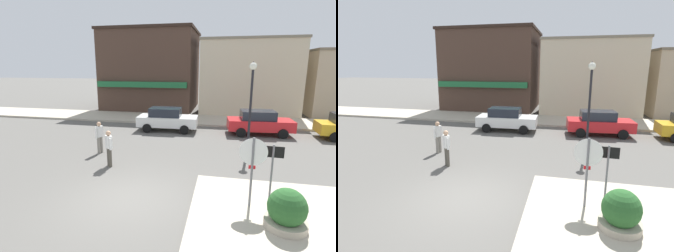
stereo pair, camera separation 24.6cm
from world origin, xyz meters
TOP-DOWN VIEW (x-y plane):
  - ground_plane at (0.00, 0.00)m, footprint 160.00×160.00m
  - sidewalk_corner at (5.27, -0.32)m, footprint 6.40×4.80m
  - kerb_far at (0.00, 13.31)m, footprint 80.00×4.00m
  - stop_sign at (3.82, 0.14)m, footprint 0.82×0.08m
  - one_way_sign at (4.39, 0.22)m, footprint 0.60×0.07m
  - planter at (4.66, -0.80)m, footprint 1.10×1.10m
  - lamp_post at (4.23, 6.12)m, footprint 0.36×0.36m
  - parked_car_nearest at (-0.82, 9.56)m, footprint 4.06×1.98m
  - parked_car_second at (5.17, 9.73)m, footprint 4.11×2.10m
  - pedestrian_crossing_near at (-3.12, 4.20)m, footprint 0.30×0.56m
  - pedestrian_crossing_far at (-1.88, 2.60)m, footprint 0.43×0.48m
  - building_corner_shop at (-4.44, 19.22)m, footprint 9.01×8.31m
  - building_storefront_left_near at (4.95, 18.29)m, footprint 8.55×6.32m
  - building_storefront_left_mid at (12.61, 19.76)m, footprint 5.17×8.06m

SIDE VIEW (x-z plane):
  - ground_plane at x=0.00m, z-range 0.00..0.00m
  - sidewalk_corner at x=5.27m, z-range 0.00..0.15m
  - kerb_far at x=0.00m, z-range 0.00..0.15m
  - planter at x=4.66m, z-range -0.05..1.17m
  - parked_car_nearest at x=-0.82m, z-range 0.03..1.59m
  - parked_car_second at x=5.17m, z-range 0.03..1.59m
  - pedestrian_crossing_near at x=-3.12m, z-range 0.06..1.67m
  - pedestrian_crossing_far at x=-1.88m, z-range 0.06..1.67m
  - one_way_sign at x=4.39m, z-range 0.28..2.38m
  - stop_sign at x=3.82m, z-range 0.37..2.67m
  - building_storefront_left_mid at x=12.61m, z-range 0.00..5.73m
  - lamp_post at x=4.23m, z-range 0.69..5.23m
  - building_storefront_left_near at x=4.95m, z-range 0.00..6.66m
  - building_corner_shop at x=-4.44m, z-range 0.00..7.80m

